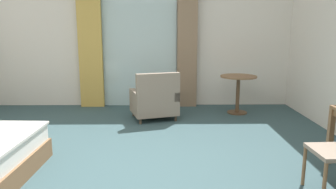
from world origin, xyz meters
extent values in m
cube|color=#334C51|center=(0.00, 0.00, -0.05)|extent=(6.94, 7.56, 0.10)
cube|color=silver|center=(0.00, 3.52, 1.39)|extent=(6.54, 0.12, 2.79)
cube|color=silver|center=(0.00, 3.44, 1.23)|extent=(1.54, 0.02, 2.45)
cube|color=tan|center=(-1.00, 3.34, 1.28)|extent=(0.48, 0.10, 2.56)
cube|color=#897056|center=(0.99, 3.34, 1.28)|extent=(0.41, 0.10, 2.56)
cube|color=brown|center=(2.50, 0.34, 0.34)|extent=(0.06, 0.06, 0.69)
cube|color=gray|center=(2.17, -0.41, 0.44)|extent=(0.46, 0.46, 0.04)
cylinder|color=brown|center=(1.96, -0.22, 0.21)|extent=(0.04, 0.04, 0.42)
cylinder|color=brown|center=(1.98, -0.61, 0.21)|extent=(0.04, 0.04, 0.42)
cube|color=gray|center=(0.32, 2.39, 0.23)|extent=(0.93, 0.88, 0.26)
cube|color=gray|center=(0.41, 2.11, 0.62)|extent=(0.76, 0.34, 0.51)
cube|color=gray|center=(0.64, 2.48, 0.44)|extent=(0.30, 0.69, 0.16)
cube|color=gray|center=(0.01, 2.29, 0.44)|extent=(0.30, 0.69, 0.16)
cylinder|color=#4C3D2D|center=(0.55, 2.75, 0.05)|extent=(0.04, 0.04, 0.10)
cylinder|color=#4C3D2D|center=(-0.07, 2.56, 0.05)|extent=(0.04, 0.04, 0.10)
cylinder|color=#4C3D2D|center=(0.71, 2.21, 0.05)|extent=(0.04, 0.04, 0.10)
cylinder|color=#4C3D2D|center=(0.10, 2.02, 0.05)|extent=(0.04, 0.04, 0.10)
cylinder|color=brown|center=(1.93, 2.74, 0.72)|extent=(0.69, 0.69, 0.03)
cylinder|color=brown|center=(1.93, 2.74, 0.35)|extent=(0.07, 0.07, 0.70)
cylinder|color=brown|center=(1.93, 2.74, 0.01)|extent=(0.38, 0.38, 0.02)
camera|label=1|loc=(0.51, -3.33, 1.60)|focal=34.52mm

